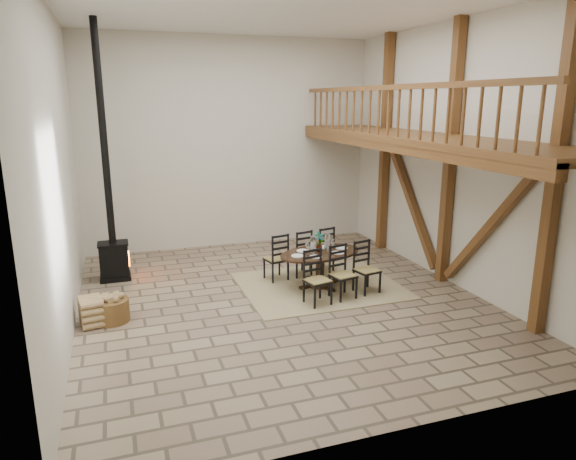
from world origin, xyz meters
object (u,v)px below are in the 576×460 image
object	(u,v)px
wood_stove	(111,224)
log_stack	(91,312)
dining_table	(320,268)
log_basket	(111,309)

from	to	relation	value
wood_stove	log_stack	xyz separation A→B (m)	(-0.39, -2.18, -0.91)
wood_stove	dining_table	bearing A→B (deg)	-24.04
dining_table	log_stack	bearing A→B (deg)	174.43
dining_table	wood_stove	world-z (taller)	wood_stove
wood_stove	log_stack	world-z (taller)	wood_stove
wood_stove	log_basket	xyz separation A→B (m)	(-0.09, -2.12, -0.94)
wood_stove	log_stack	bearing A→B (deg)	-99.83
wood_stove	log_basket	size ratio (longest dim) A/B	8.71
log_basket	log_stack	xyz separation A→B (m)	(-0.30, -0.07, 0.03)
dining_table	wood_stove	size ratio (longest dim) A/B	0.43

